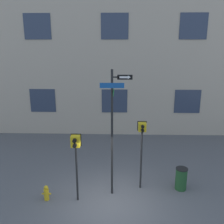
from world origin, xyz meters
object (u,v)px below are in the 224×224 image
pedestrian_signal_right (142,138)px  fire_hydrant (46,193)px  street_sign_pole (113,124)px  trash_bin (181,179)px  pedestrian_signal_left (76,149)px

pedestrian_signal_right → fire_hydrant: bearing=-165.5°
street_sign_pole → trash_bin: (2.87, 0.40, -2.52)m
pedestrian_signal_left → trash_bin: (4.27, 0.91, -1.70)m
pedestrian_signal_right → fire_hydrant: 4.41m
fire_hydrant → trash_bin: 5.60m
pedestrian_signal_left → fire_hydrant: pedestrian_signal_left is taller
street_sign_pole → pedestrian_signal_left: bearing=-160.0°
street_sign_pole → trash_bin: 3.85m
fire_hydrant → pedestrian_signal_right: bearing=14.5°
pedestrian_signal_left → fire_hydrant: bearing=-179.0°
pedestrian_signal_left → street_sign_pole: bearing=20.0°
pedestrian_signal_right → street_sign_pole: bearing=-158.7°
street_sign_pole → fire_hydrant: size_ratio=8.20×
pedestrian_signal_right → fire_hydrant: size_ratio=4.75×
street_sign_pole → pedestrian_signal_right: bearing=21.3°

